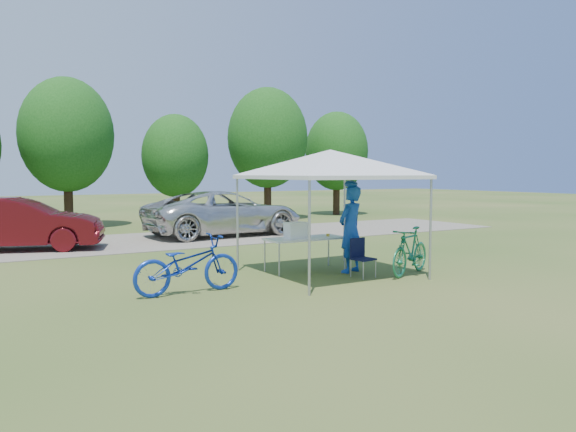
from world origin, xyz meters
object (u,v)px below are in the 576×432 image
Objects in this scene: bike_green at (410,251)px; sedan at (19,224)px; folding_table at (305,239)px; bike_blue at (187,265)px; cooler at (296,230)px; folding_chair at (361,254)px; cyclist at (351,229)px; minivan at (225,213)px.

bike_green is 11.04m from sedan.
bike_blue is (-3.18, -0.95, -0.18)m from folding_table.
cooler reaches higher than bike_green.
bike_green is at bearing -27.71° from folding_chair.
folding_table is 3.33m from bike_blue.
bike_blue is (-3.94, -0.26, -0.43)m from cyclist.
sedan is at bearing -164.03° from bike_green.
folding_table is 3.72× the size of cooler.
cyclist is (1.01, -0.69, 0.03)m from cooler.
folding_table is 0.33× the size of minivan.
sedan is (-5.28, 6.94, 0.05)m from folding_table.
bike_green is 9.16m from minivan.
minivan is at bearing 79.53° from folding_table.
folding_table is 2.35m from bike_green.
folding_table is 1.39m from folding_chair.
bike_green is (1.06, -0.40, 0.04)m from folding_chair.
sedan is at bearing 118.79° from folding_chair.
bike_green is at bearing 178.63° from minivan.
bike_blue is 8.17m from sedan.
cyclist is 3.98m from bike_blue.
folding_table is 1.06m from cyclist.
minivan is 1.25× the size of sedan.
bike_green is (4.88, -0.67, -0.02)m from bike_blue.
bike_blue is 4.92m from bike_green.
bike_blue reaches higher than bike_green.
cyclist is 0.95× the size of bike_blue.
folding_table is 8.72m from sedan.
bike_green is 0.31× the size of minivan.
cooler is at bearing -73.77° from bike_blue.
folding_chair is 0.15× the size of minivan.
sedan is (-6.04, 7.63, -0.20)m from cyclist.
minivan reaches higher than bike_green.
folding_chair is 1.13m from bike_green.
sedan is (-6.67, -0.59, -0.04)m from minivan.
bike_blue is at bearing -120.99° from bike_green.
bike_green is at bearing -99.43° from bike_blue.
cyclist reaches higher than folding_table.
sedan is at bearing 91.80° from minivan.
minivan is (1.39, 7.54, 0.09)m from folding_table.
cooler is at bearing 164.45° from minivan.
cyclist is 0.34× the size of minivan.
folding_table is at bearing -124.53° from sedan.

